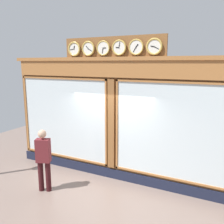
% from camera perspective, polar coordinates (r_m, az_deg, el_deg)
% --- Properties ---
extents(shop_facade, '(6.93, 0.42, 4.07)m').
position_cam_1_polar(shop_facade, '(7.09, 0.45, -1.43)').
color(shop_facade, brown).
rests_on(shop_facade, ground_plane).
extents(pedestrian, '(0.42, 0.34, 1.69)m').
position_cam_1_polar(pedestrian, '(6.75, -15.69, -10.24)').
color(pedestrian, '#3A1316').
rests_on(pedestrian, ground_plane).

